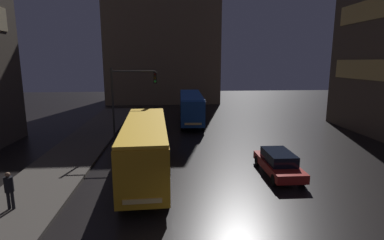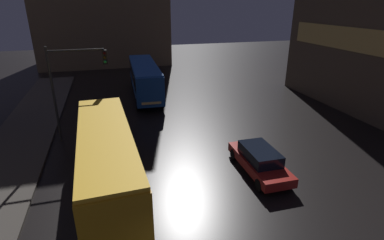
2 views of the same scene
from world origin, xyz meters
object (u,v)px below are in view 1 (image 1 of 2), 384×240
object	(u,v)px
bus_near	(145,144)
car_taxi	(278,163)
pedestrian_mid	(9,187)
traffic_light_main	(128,93)
bus_far	(191,105)

from	to	relation	value
bus_near	car_taxi	distance (m)	7.99
pedestrian_mid	traffic_light_main	bearing A→B (deg)	66.60
bus_near	traffic_light_main	bearing A→B (deg)	-78.17
bus_near	traffic_light_main	xyz separation A→B (m)	(-1.79, 7.05, 2.21)
bus_far	pedestrian_mid	xyz separation A→B (m)	(-9.61, -19.65, -0.77)
bus_near	pedestrian_mid	bearing A→B (deg)	30.76
bus_far	pedestrian_mid	world-z (taller)	bus_far
bus_near	pedestrian_mid	size ratio (longest dim) A/B	5.93
pedestrian_mid	traffic_light_main	distance (m)	11.93
bus_near	pedestrian_mid	world-z (taller)	bus_near
car_taxi	bus_far	bearing A→B (deg)	-75.19
car_taxi	traffic_light_main	xyz separation A→B (m)	(-9.67, 7.28, 3.51)
car_taxi	pedestrian_mid	bearing A→B (deg)	15.31
pedestrian_mid	traffic_light_main	size ratio (longest dim) A/B	0.28
bus_far	car_taxi	world-z (taller)	bus_far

